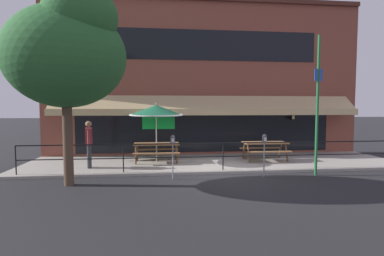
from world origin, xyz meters
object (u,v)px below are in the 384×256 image
Objects in this scene: pedestrian_walking at (89,142)px; street_sign_pole at (317,104)px; picnic_table_left at (156,147)px; street_tree_curbside at (68,50)px; parking_meter_near at (173,144)px; patio_umbrella_left at (156,110)px; parking_meter_far at (264,143)px; picnic_table_centre at (265,146)px.

street_sign_pole reaches higher than pedestrian_walking.
street_tree_curbside is at bearing -129.05° from picnic_table_left.
pedestrian_walking reaches higher than parking_meter_near.
street_sign_pole is at bearing 0.71° from parking_meter_near.
pedestrian_walking is 1.20× the size of parking_meter_near.
parking_meter_far is at bearing -36.33° from patio_umbrella_left.
pedestrian_walking is 6.21m from parking_meter_far.
street_sign_pole is at bearing -11.85° from pedestrian_walking.
patio_umbrella_left is 0.41× the size of street_tree_curbside.
parking_meter_near is at bearing -179.29° from street_sign_pole.
patio_umbrella_left is 0.51× the size of street_sign_pole.
picnic_table_left is 1.47m from patio_umbrella_left.
street_sign_pole is (5.38, -2.51, 1.69)m from picnic_table_left.
pedestrian_walking is (-2.43, -0.87, 0.35)m from picnic_table_left.
picnic_table_centre is at bearing 6.52° from pedestrian_walking.
picnic_table_centre is 0.38× the size of street_sign_pole.
picnic_table_centre is 0.31× the size of street_tree_curbside.
street_tree_curbside reaches higher than picnic_table_centre.
patio_umbrella_left is (-4.48, 0.10, 1.47)m from picnic_table_centre.
picnic_table_left is at bearing -90.00° from patio_umbrella_left.
pedestrian_walking is at bearing -160.20° from picnic_table_left.
parking_meter_near is 0.25× the size of street_tree_curbside.
street_sign_pole is (0.90, -2.43, 1.69)m from picnic_table_centre.
patio_umbrella_left is 1.39× the size of pedestrian_walking.
pedestrian_walking reaches higher than picnic_table_left.
pedestrian_walking is (-2.43, -0.88, -1.12)m from patio_umbrella_left.
parking_meter_near is 0.30× the size of street_sign_pole.
picnic_table_centre is 6.96m from pedestrian_walking.
parking_meter_far is (3.01, -0.02, 0.00)m from parking_meter_near.
patio_umbrella_left reaches higher than picnic_table_left.
street_tree_curbside is at bearing -157.01° from picnic_table_centre.
patio_umbrella_left is 1.67× the size of parking_meter_far.
picnic_table_centre is (4.48, -0.08, 0.00)m from picnic_table_left.
patio_umbrella_left is 2.82m from pedestrian_walking.
street_sign_pole is at bearing 2.42° from parking_meter_far.
patio_umbrella_left is 4.28m from street_tree_curbside.
parking_meter_near reaches higher than picnic_table_centre.
picnic_table_centre is at bearing 22.99° from street_tree_curbside.
street_sign_pole is (5.38, -2.52, 0.22)m from patio_umbrella_left.
picnic_table_left and picnic_table_centre have the same top height.
street_sign_pole is at bearing -25.03° from picnic_table_left.
picnic_table_left is at bearing 101.64° from parking_meter_near.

